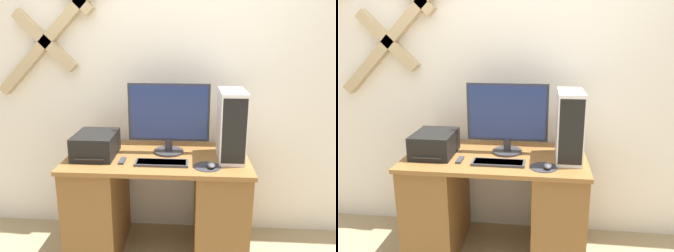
# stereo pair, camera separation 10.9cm
# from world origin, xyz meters

# --- Properties ---
(wall_back) EXTENTS (6.40, 0.13, 2.70)m
(wall_back) POSITION_xyz_m (-0.03, 0.74, 1.36)
(wall_back) COLOR white
(wall_back) RESTS_ON ground_plane
(desk) EXTENTS (1.31, 0.69, 0.80)m
(desk) POSITION_xyz_m (0.00, 0.34, 0.41)
(desk) COLOR brown
(desk) RESTS_ON ground_plane
(monitor) EXTENTS (0.60, 0.22, 0.52)m
(monitor) POSITION_xyz_m (0.08, 0.43, 1.08)
(monitor) COLOR #333338
(monitor) RESTS_ON desk
(keyboard) EXTENTS (0.36, 0.13, 0.02)m
(keyboard) POSITION_xyz_m (0.04, 0.18, 0.81)
(keyboard) COLOR #3D3D42
(keyboard) RESTS_ON desk
(mousepad) EXTENTS (0.18, 0.18, 0.00)m
(mousepad) POSITION_xyz_m (0.35, 0.16, 0.80)
(mousepad) COLOR #2D2D33
(mousepad) RESTS_ON desk
(mouse) EXTENTS (0.05, 0.10, 0.04)m
(mouse) POSITION_xyz_m (0.38, 0.14, 0.82)
(mouse) COLOR #4C4C51
(mouse) RESTS_ON mousepad
(computer_tower) EXTENTS (0.18, 0.36, 0.49)m
(computer_tower) POSITION_xyz_m (0.52, 0.34, 1.04)
(computer_tower) COLOR white
(computer_tower) RESTS_ON desk
(printer) EXTENTS (0.29, 0.36, 0.17)m
(printer) POSITION_xyz_m (-0.45, 0.32, 0.88)
(printer) COLOR black
(printer) RESTS_ON desk
(remote_control) EXTENTS (0.04, 0.11, 0.02)m
(remote_control) POSITION_xyz_m (-0.23, 0.21, 0.80)
(remote_control) COLOR #38383D
(remote_control) RESTS_ON desk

